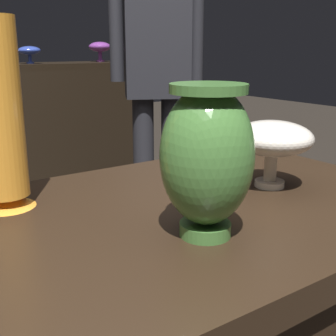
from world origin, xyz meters
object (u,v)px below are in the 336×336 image
at_px(vase_centerpiece, 207,156).
at_px(visitor_near_right, 157,64).
at_px(vase_tall_behind, 272,140).
at_px(shelf_vase_right, 29,51).
at_px(shelf_vase_far_right, 100,47).

distance_m(vase_centerpiece, visitor_near_right, 1.63).
relative_size(vase_tall_behind, visitor_near_right, 0.10).
height_order(vase_tall_behind, visitor_near_right, visitor_near_right).
xyz_separation_m(vase_centerpiece, shelf_vase_right, (0.47, 2.27, 0.14)).
bearing_deg(vase_tall_behind, shelf_vase_right, 84.90).
xyz_separation_m(shelf_vase_right, shelf_vase_far_right, (0.52, 0.09, 0.02)).
xyz_separation_m(shelf_vase_right, visitor_near_right, (0.37, -0.87, -0.06)).
height_order(shelf_vase_far_right, visitor_near_right, visitor_near_right).
relative_size(vase_centerpiece, visitor_near_right, 0.14).
xyz_separation_m(vase_tall_behind, shelf_vase_far_right, (0.71, 2.24, 0.18)).
height_order(shelf_vase_right, visitor_near_right, visitor_near_right).
bearing_deg(vase_tall_behind, vase_centerpiece, -156.73).
xyz_separation_m(vase_tall_behind, visitor_near_right, (0.56, 1.29, 0.10)).
relative_size(vase_centerpiece, shelf_vase_right, 1.74).
distance_m(vase_tall_behind, visitor_near_right, 1.41).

